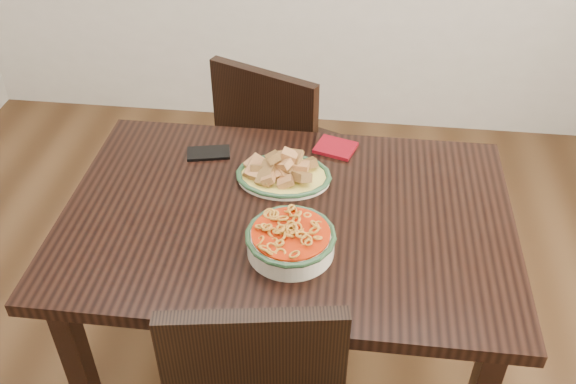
# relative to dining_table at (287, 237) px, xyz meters

# --- Properties ---
(floor) EXTENTS (3.50, 3.50, 0.00)m
(floor) POSITION_rel_dining_table_xyz_m (-0.12, -0.04, -0.66)
(floor) COLOR #3B2412
(floor) RESTS_ON ground
(dining_table) EXTENTS (1.28, 0.85, 0.75)m
(dining_table) POSITION_rel_dining_table_xyz_m (0.00, 0.00, 0.00)
(dining_table) COLOR black
(dining_table) RESTS_ON ground
(chair_far) EXTENTS (0.55, 0.55, 0.89)m
(chair_far) POSITION_rel_dining_table_xyz_m (-0.11, 0.67, -0.16)
(chair_far) COLOR black
(chair_far) RESTS_ON ground
(fish_plate) EXTENTS (0.28, 0.22, 0.11)m
(fish_plate) POSITION_rel_dining_table_xyz_m (-0.03, 0.15, 0.14)
(fish_plate) COLOR silver
(fish_plate) RESTS_ON dining_table
(noodle_bowl) EXTENTS (0.24, 0.24, 0.08)m
(noodle_bowl) POSITION_rel_dining_table_xyz_m (0.03, -0.15, 0.14)
(noodle_bowl) COLOR beige
(noodle_bowl) RESTS_ON dining_table
(smartphone) EXTENTS (0.15, 0.10, 0.01)m
(smartphone) POSITION_rel_dining_table_xyz_m (-0.28, 0.26, 0.10)
(smartphone) COLOR black
(smartphone) RESTS_ON dining_table
(napkin) EXTENTS (0.15, 0.13, 0.01)m
(napkin) POSITION_rel_dining_table_xyz_m (0.12, 0.33, 0.10)
(napkin) COLOR maroon
(napkin) RESTS_ON dining_table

